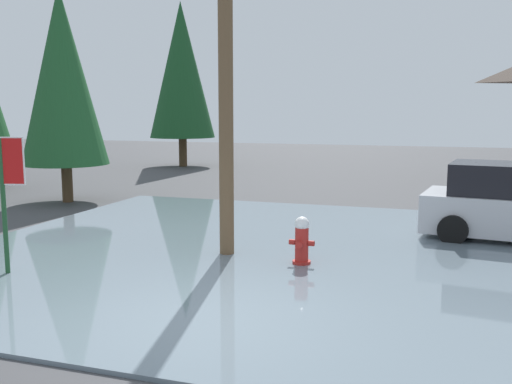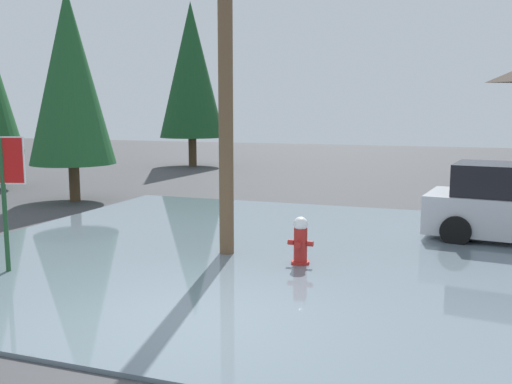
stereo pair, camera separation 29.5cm
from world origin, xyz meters
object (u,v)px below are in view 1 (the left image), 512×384
object	(u,v)px
fire_hydrant	(302,242)
stop_sign_near	(2,177)
pine_tree_tall_left	(181,70)
pine_tree_short_left	(62,77)
utility_pole	(225,25)

from	to	relation	value
fire_hydrant	stop_sign_near	bearing A→B (deg)	-155.27
pine_tree_tall_left	fire_hydrant	bearing A→B (deg)	-58.39
stop_sign_near	pine_tree_short_left	bearing A→B (deg)	119.19
fire_hydrant	pine_tree_tall_left	size ratio (longest dim) A/B	0.11
fire_hydrant	utility_pole	xyz separation A→B (m)	(-1.57, 0.28, 3.94)
pine_tree_short_left	stop_sign_near	bearing A→B (deg)	-60.81
pine_tree_tall_left	pine_tree_short_left	bearing A→B (deg)	-82.76
stop_sign_near	utility_pole	size ratio (longest dim) A/B	0.28
utility_pole	fire_hydrant	bearing A→B (deg)	-10.18
utility_pole	pine_tree_tall_left	xyz separation A→B (m)	(-8.57, 16.20, 0.39)
pine_tree_short_left	fire_hydrant	bearing A→B (deg)	-29.93
stop_sign_near	fire_hydrant	world-z (taller)	stop_sign_near
stop_sign_near	fire_hydrant	xyz separation A→B (m)	(4.69, 2.16, -1.27)
fire_hydrant	utility_pole	bearing A→B (deg)	169.82
fire_hydrant	pine_tree_tall_left	world-z (taller)	pine_tree_tall_left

